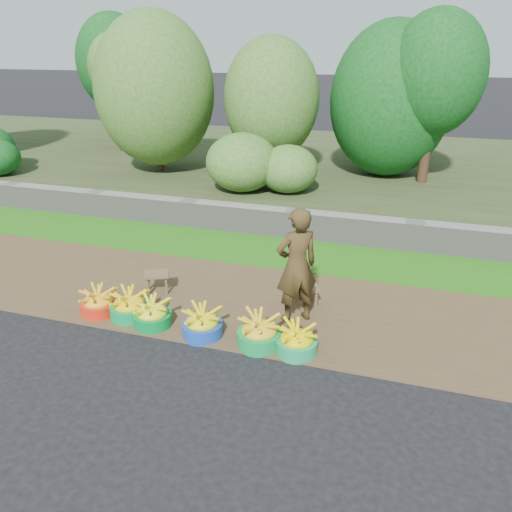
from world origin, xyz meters
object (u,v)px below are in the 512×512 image
(stool_right, at_px, (306,291))
(vendor_woman, at_px, (297,266))
(basin_c, at_px, (152,314))
(basin_f, at_px, (297,341))
(stool_left, at_px, (157,277))
(basin_d, at_px, (202,324))
(basin_e, at_px, (259,332))
(basin_b, at_px, (129,306))
(basin_a, at_px, (98,303))

(stool_right, bearing_deg, vendor_woman, -97.90)
(basin_c, xyz_separation_m, basin_f, (1.99, -0.05, -0.00))
(stool_left, bearing_deg, basin_f, -21.43)
(basin_d, xyz_separation_m, stool_right, (1.11, 1.17, 0.08))
(basin_d, distance_m, basin_e, 0.77)
(stool_left, distance_m, vendor_woman, 2.25)
(basin_b, xyz_separation_m, stool_left, (0.02, 0.79, 0.09))
(vendor_woman, bearing_deg, basin_d, -2.31)
(stool_left, xyz_separation_m, vendor_woman, (2.18, -0.17, 0.55))
(stool_right, bearing_deg, basin_d, -133.54)
(basin_a, xyz_separation_m, stool_left, (0.49, 0.82, 0.10))
(basin_f, height_order, stool_right, basin_f)
(basin_c, relative_size, stool_left, 1.17)
(basin_a, xyz_separation_m, basin_d, (1.61, -0.10, 0.01))
(basin_c, relative_size, basin_d, 0.98)
(basin_d, distance_m, basin_f, 1.25)
(basin_f, bearing_deg, stool_left, 158.57)
(basin_c, height_order, basin_f, basin_c)
(basin_b, bearing_deg, stool_left, 88.86)
(basin_e, xyz_separation_m, vendor_woman, (0.29, 0.73, 0.63))
(basin_c, bearing_deg, basin_d, -2.65)
(basin_d, bearing_deg, stool_right, 46.46)
(basin_e, relative_size, stool_left, 1.26)
(basin_d, xyz_separation_m, basin_e, (0.77, 0.01, 0.01))
(basin_a, height_order, stool_left, basin_a)
(stool_left, bearing_deg, basin_e, -25.69)
(basin_c, distance_m, basin_e, 1.50)
(stool_left, distance_m, stool_right, 2.25)
(basin_b, distance_m, vendor_woman, 2.37)
(basin_d, xyz_separation_m, basin_f, (1.25, -0.02, -0.01))
(basin_e, bearing_deg, basin_b, 176.28)
(basin_c, distance_m, stool_left, 0.97)
(basin_f, bearing_deg, basin_e, 177.24)
(basin_c, bearing_deg, vendor_woman, 21.53)
(basin_b, bearing_deg, basin_f, -3.53)
(basin_d, height_order, basin_e, basin_e)
(basin_a, xyz_separation_m, stool_right, (2.73, 1.07, 0.09))
(basin_f, bearing_deg, basin_c, 178.53)
(basin_d, bearing_deg, stool_left, 140.85)
(basin_e, relative_size, basin_f, 1.10)
(stool_right, bearing_deg, basin_c, -148.44)
(basin_b, distance_m, basin_c, 0.41)
(basin_f, distance_m, stool_right, 1.20)
(basin_b, height_order, basin_e, basin_e)
(stool_right, bearing_deg, basin_a, -158.54)
(basin_b, bearing_deg, basin_c, -13.47)
(basin_b, height_order, stool_left, basin_b)
(basin_a, relative_size, stool_right, 1.24)
(basin_a, bearing_deg, basin_e, -2.24)
(basin_a, relative_size, basin_c, 0.99)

